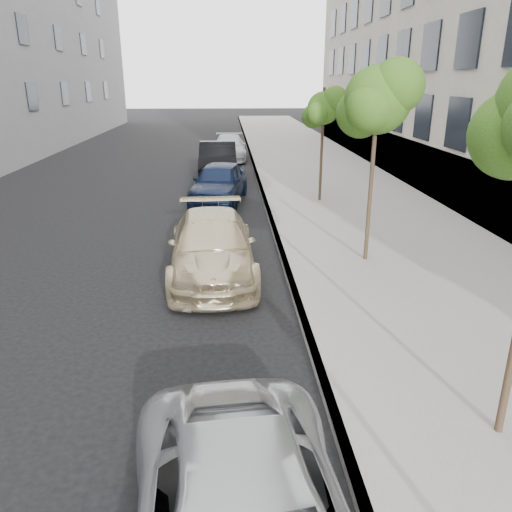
{
  "coord_description": "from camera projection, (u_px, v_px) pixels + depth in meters",
  "views": [
    {
      "loc": [
        -0.21,
        -3.6,
        4.39
      ],
      "look_at": [
        0.25,
        4.54,
        1.5
      ],
      "focal_mm": 35.0,
      "sensor_mm": 36.0,
      "label": 1
    }
  ],
  "objects": [
    {
      "name": "sedan_rear",
      "position": [
        229.0,
        148.0,
        28.75
      ],
      "size": [
        1.97,
        4.7,
        1.36
      ],
      "primitive_type": "imported",
      "rotation": [
        0.0,
        0.0,
        -0.01
      ],
      "color": "#B2B6BA",
      "rests_on": "ground"
    },
    {
      "name": "tree_far",
      "position": [
        324.0,
        108.0,
        17.54
      ],
      "size": [
        1.53,
        1.33,
        4.05
      ],
      "color": "#38281C",
      "rests_on": "sidewalk"
    },
    {
      "name": "suv",
      "position": [
        212.0,
        246.0,
        11.73
      ],
      "size": [
        2.15,
        4.9,
        1.4
      ],
      "primitive_type": "imported",
      "rotation": [
        0.0,
        0.0,
        0.04
      ],
      "color": "#CBBA91",
      "rests_on": "ground"
    },
    {
      "name": "tree_mid",
      "position": [
        379.0,
        100.0,
        11.25
      ],
      "size": [
        1.83,
        1.63,
        4.72
      ],
      "color": "#38281C",
      "rests_on": "sidewalk"
    },
    {
      "name": "sedan_black",
      "position": [
        218.0,
        160.0,
        23.6
      ],
      "size": [
        1.76,
        4.89,
        1.6
      ],
      "primitive_type": "imported",
      "rotation": [
        0.0,
        0.0,
        0.01
      ],
      "color": "black",
      "rests_on": "ground"
    },
    {
      "name": "sidewalk",
      "position": [
        309.0,
        162.0,
        27.66
      ],
      "size": [
        6.4,
        72.0,
        0.14
      ],
      "primitive_type": "cube",
      "color": "gray",
      "rests_on": "ground"
    },
    {
      "name": "curb",
      "position": [
        253.0,
        162.0,
        27.49
      ],
      "size": [
        0.15,
        72.0,
        0.14
      ],
      "primitive_type": "cube",
      "color": "#9E9B93",
      "rests_on": "ground"
    },
    {
      "name": "sedan_blue",
      "position": [
        219.0,
        182.0,
        18.72
      ],
      "size": [
        2.46,
        4.59,
        1.48
      ],
      "primitive_type": "imported",
      "rotation": [
        0.0,
        0.0,
        -0.17
      ],
      "color": "#0F1932",
      "rests_on": "ground"
    }
  ]
}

